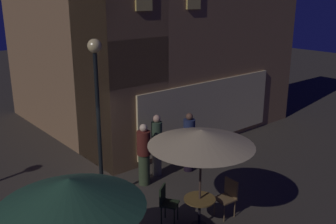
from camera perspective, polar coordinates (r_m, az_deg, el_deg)
ground_plane at (r=10.41m, az=-11.67°, el=-12.92°), size 60.00×60.00×0.00m
cafe_building at (r=14.18m, az=-4.62°, el=10.77°), size 8.69×8.39×7.22m
street_lamp_near_corner at (r=9.41m, az=-10.41°, el=3.15°), size 0.33×0.33×4.14m
cafe_table_0 at (r=9.04m, az=4.65°, el=-13.66°), size 0.72×0.72×0.73m
patio_umbrella_0 at (r=8.32m, az=4.92°, el=-3.82°), size 2.31×2.31×2.37m
patio_umbrella_1 at (r=6.59m, az=-14.21°, el=-11.49°), size 2.49×2.49×2.30m
cafe_chair_0 at (r=9.55m, az=8.80°, el=-11.85°), size 0.45×0.45×0.92m
cafe_chair_1 at (r=9.18m, az=-0.26°, el=-12.86°), size 0.54×0.54×0.90m
patron_standing_0 at (r=11.27m, az=-1.66°, el=-4.79°), size 0.32×0.32×1.85m
patron_standing_1 at (r=10.75m, az=-3.56°, el=-6.26°), size 0.37×0.37×1.77m
patron_standing_2 at (r=11.55m, az=3.10°, el=-4.43°), size 0.35×0.35×1.81m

